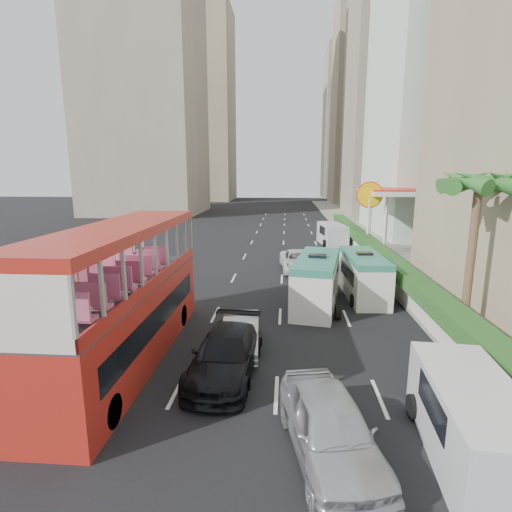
# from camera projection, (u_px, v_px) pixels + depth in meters

# --- Properties ---
(ground_plane) EXTENTS (200.00, 200.00, 0.00)m
(ground_plane) POSITION_uv_depth(u_px,v_px,m) (289.00, 365.00, 14.52)
(ground_plane) COLOR black
(ground_plane) RESTS_ON ground
(double_decker_bus) EXTENTS (2.50, 11.00, 5.06)m
(double_decker_bus) POSITION_uv_depth(u_px,v_px,m) (124.00, 295.00, 14.45)
(double_decker_bus) COLOR #B22319
(double_decker_bus) RESTS_ON ground
(car_silver_lane_a) EXTENTS (1.66, 4.08, 1.32)m
(car_silver_lane_a) POSITION_uv_depth(u_px,v_px,m) (241.00, 349.00, 15.88)
(car_silver_lane_a) COLOR #BBBDC2
(car_silver_lane_a) RESTS_ON ground
(car_silver_lane_b) EXTENTS (2.81, 5.01, 1.61)m
(car_silver_lane_b) POSITION_uv_depth(u_px,v_px,m) (329.00, 456.00, 9.85)
(car_silver_lane_b) COLOR #BBBDC2
(car_silver_lane_b) RESTS_ON ground
(car_black) EXTENTS (2.42, 5.30, 1.50)m
(car_black) POSITION_uv_depth(u_px,v_px,m) (226.00, 374.00, 13.87)
(car_black) COLOR black
(car_black) RESTS_ON ground
(van_asset) EXTENTS (2.80, 5.29, 1.42)m
(van_asset) POSITION_uv_depth(u_px,v_px,m) (298.00, 271.00, 28.55)
(van_asset) COLOR silver
(van_asset) RESTS_ON ground
(minibus_near) EXTENTS (2.97, 6.14, 2.61)m
(minibus_near) POSITION_uv_depth(u_px,v_px,m) (317.00, 282.00, 20.76)
(minibus_near) COLOR silver
(minibus_near) RESTS_ON ground
(minibus_far) EXTENTS (2.06, 5.55, 2.43)m
(minibus_far) POSITION_uv_depth(u_px,v_px,m) (363.00, 276.00, 22.27)
(minibus_far) COLOR silver
(minibus_far) RESTS_ON ground
(panel_van_near) EXTENTS (2.29, 4.96, 1.93)m
(panel_van_near) POSITION_uv_depth(u_px,v_px,m) (472.00, 422.00, 9.62)
(panel_van_near) COLOR silver
(panel_van_near) RESTS_ON ground
(panel_van_far) EXTENTS (2.63, 5.19, 1.99)m
(panel_van_far) POSITION_uv_depth(u_px,v_px,m) (332.00, 234.00, 38.87)
(panel_van_far) COLOR silver
(panel_van_far) RESTS_ON ground
(sidewalk) EXTENTS (6.00, 120.00, 0.18)m
(sidewalk) POSITION_uv_depth(u_px,v_px,m) (382.00, 245.00, 38.24)
(sidewalk) COLOR #99968C
(sidewalk) RESTS_ON ground
(kerb_wall) EXTENTS (0.30, 44.00, 1.00)m
(kerb_wall) POSITION_uv_depth(u_px,v_px,m) (378.00, 264.00, 27.59)
(kerb_wall) COLOR silver
(kerb_wall) RESTS_ON sidewalk
(hedge) EXTENTS (1.10, 44.00, 0.70)m
(hedge) POSITION_uv_depth(u_px,v_px,m) (378.00, 252.00, 27.42)
(hedge) COLOR #2D6626
(hedge) RESTS_ON kerb_wall
(palm_tree) EXTENTS (0.36, 0.36, 6.40)m
(palm_tree) POSITION_uv_depth(u_px,v_px,m) (471.00, 255.00, 17.16)
(palm_tree) COLOR brown
(palm_tree) RESTS_ON sidewalk
(shell_station) EXTENTS (6.50, 8.00, 5.50)m
(shell_station) POSITION_uv_depth(u_px,v_px,m) (400.00, 220.00, 35.67)
(shell_station) COLOR silver
(shell_station) RESTS_ON ground
(tower_mid) EXTENTS (16.00, 16.00, 50.00)m
(tower_mid) POSITION_uv_depth(u_px,v_px,m) (401.00, 59.00, 64.70)
(tower_mid) COLOR #A0907E
(tower_mid) RESTS_ON ground
(tower_far_a) EXTENTS (14.00, 14.00, 44.00)m
(tower_far_a) POSITION_uv_depth(u_px,v_px,m) (365.00, 104.00, 88.81)
(tower_far_a) COLOR tan
(tower_far_a) RESTS_ON ground
(tower_far_b) EXTENTS (14.00, 14.00, 40.00)m
(tower_far_b) POSITION_uv_depth(u_px,v_px,m) (350.00, 125.00, 110.70)
(tower_far_b) COLOR #A0907E
(tower_far_b) RESTS_ON ground
(tower_left_a) EXTENTS (18.00, 18.00, 52.00)m
(tower_left_a) POSITION_uv_depth(u_px,v_px,m) (142.00, 52.00, 64.67)
(tower_left_a) COLOR #A0907E
(tower_left_a) RESTS_ON ground
(tower_left_b) EXTENTS (16.00, 16.00, 46.00)m
(tower_left_b) POSITION_uv_depth(u_px,v_px,m) (200.00, 107.00, 99.30)
(tower_left_b) COLOR tan
(tower_left_b) RESTS_ON ground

